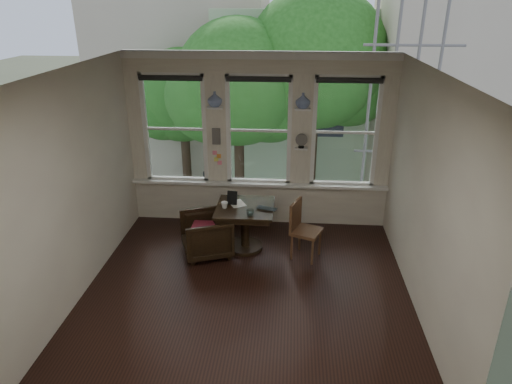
# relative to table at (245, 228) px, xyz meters

# --- Properties ---
(ground) EXTENTS (4.50, 4.50, 0.00)m
(ground) POSITION_rel_table_xyz_m (0.14, -1.19, -0.38)
(ground) COLOR black
(ground) RESTS_ON ground
(ceiling) EXTENTS (4.50, 4.50, 0.00)m
(ceiling) POSITION_rel_table_xyz_m (0.14, -1.19, 2.62)
(ceiling) COLOR silver
(ceiling) RESTS_ON ground
(wall_back) EXTENTS (4.50, 0.00, 4.50)m
(wall_back) POSITION_rel_table_xyz_m (0.14, 1.06, 1.12)
(wall_back) COLOR beige
(wall_back) RESTS_ON ground
(wall_front) EXTENTS (4.50, 0.00, 4.50)m
(wall_front) POSITION_rel_table_xyz_m (0.14, -3.44, 1.12)
(wall_front) COLOR beige
(wall_front) RESTS_ON ground
(wall_left) EXTENTS (0.00, 4.50, 4.50)m
(wall_left) POSITION_rel_table_xyz_m (-2.11, -1.19, 1.12)
(wall_left) COLOR beige
(wall_left) RESTS_ON ground
(wall_right) EXTENTS (0.00, 4.50, 4.50)m
(wall_right) POSITION_rel_table_xyz_m (2.39, -1.19, 1.12)
(wall_right) COLOR beige
(wall_right) RESTS_ON ground
(window_left) EXTENTS (1.10, 0.12, 1.90)m
(window_left) POSITION_rel_table_xyz_m (-1.31, 1.06, 1.32)
(window_left) COLOR white
(window_left) RESTS_ON ground
(window_center) EXTENTS (1.10, 0.12, 1.90)m
(window_center) POSITION_rel_table_xyz_m (0.14, 1.06, 1.32)
(window_center) COLOR white
(window_center) RESTS_ON ground
(window_right) EXTENTS (1.10, 0.12, 1.90)m
(window_right) POSITION_rel_table_xyz_m (1.59, 1.06, 1.32)
(window_right) COLOR white
(window_right) RESTS_ON ground
(shelf_left) EXTENTS (0.26, 0.16, 0.03)m
(shelf_left) POSITION_rel_table_xyz_m (-0.59, 0.96, 1.73)
(shelf_left) COLOR white
(shelf_left) RESTS_ON ground
(shelf_right) EXTENTS (0.26, 0.16, 0.03)m
(shelf_right) POSITION_rel_table_xyz_m (0.86, 0.96, 1.73)
(shelf_right) COLOR white
(shelf_right) RESTS_ON ground
(intercom) EXTENTS (0.14, 0.06, 0.28)m
(intercom) POSITION_rel_table_xyz_m (-0.59, 0.99, 1.23)
(intercom) COLOR #59544F
(intercom) RESTS_ON ground
(sticky_notes) EXTENTS (0.16, 0.01, 0.24)m
(sticky_notes) POSITION_rel_table_xyz_m (-0.59, 0.99, 0.88)
(sticky_notes) COLOR pink
(sticky_notes) RESTS_ON ground
(desk_fan) EXTENTS (0.20, 0.20, 0.24)m
(desk_fan) POSITION_rel_table_xyz_m (0.86, 0.94, 1.16)
(desk_fan) COLOR #59544F
(desk_fan) RESTS_ON ground
(vase_left) EXTENTS (0.24, 0.24, 0.25)m
(vase_left) POSITION_rel_table_xyz_m (-0.59, 0.96, 1.86)
(vase_left) COLOR silver
(vase_left) RESTS_ON shelf_left
(vase_right) EXTENTS (0.24, 0.24, 0.25)m
(vase_right) POSITION_rel_table_xyz_m (0.86, 0.96, 1.86)
(vase_right) COLOR silver
(vase_right) RESTS_ON shelf_right
(table) EXTENTS (0.90, 0.90, 0.75)m
(table) POSITION_rel_table_xyz_m (0.00, 0.00, 0.00)
(table) COLOR black
(table) RESTS_ON ground
(armchair_left) EXTENTS (0.96, 0.95, 0.68)m
(armchair_left) POSITION_rel_table_xyz_m (-0.60, -0.22, -0.03)
(armchair_left) COLOR black
(armchair_left) RESTS_ON ground
(cushion_red) EXTENTS (0.45, 0.45, 0.06)m
(cushion_red) POSITION_rel_table_xyz_m (-0.60, -0.22, 0.08)
(cushion_red) COLOR maroon
(cushion_red) RESTS_ON armchair_left
(side_chair_right) EXTENTS (0.55, 0.55, 0.92)m
(side_chair_right) POSITION_rel_table_xyz_m (0.97, -0.19, 0.09)
(side_chair_right) COLOR #4C2E1B
(side_chair_right) RESTS_ON ground
(laptop) EXTENTS (0.36, 0.29, 0.02)m
(laptop) POSITION_rel_table_xyz_m (0.34, -0.13, 0.39)
(laptop) COLOR black
(laptop) RESTS_ON table
(mug) EXTENTS (0.11, 0.11, 0.10)m
(mug) POSITION_rel_table_xyz_m (-0.31, -0.08, 0.43)
(mug) COLOR white
(mug) RESTS_ON table
(drinking_glass) EXTENTS (0.12, 0.12, 0.09)m
(drinking_glass) POSITION_rel_table_xyz_m (0.11, -0.31, 0.42)
(drinking_glass) COLOR white
(drinking_glass) RESTS_ON table
(tablet) EXTENTS (0.17, 0.10, 0.22)m
(tablet) POSITION_rel_table_xyz_m (-0.21, 0.08, 0.48)
(tablet) COLOR black
(tablet) RESTS_ON table
(papers) EXTENTS (0.33, 0.37, 0.00)m
(papers) POSITION_rel_table_xyz_m (-0.14, 0.10, 0.38)
(papers) COLOR silver
(papers) RESTS_ON table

